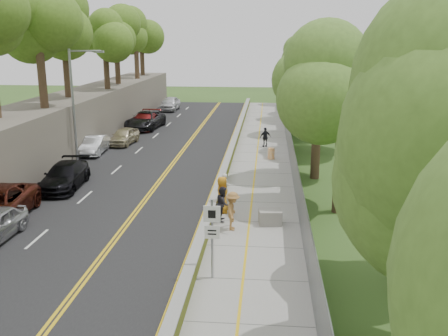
% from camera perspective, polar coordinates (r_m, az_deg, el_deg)
% --- Properties ---
extents(ground, '(140.00, 140.00, 0.00)m').
position_cam_1_polar(ground, '(21.99, -3.20, -8.85)').
color(ground, '#33511E').
rests_on(ground, ground).
extents(road, '(11.20, 66.00, 0.04)m').
position_cam_1_polar(road, '(36.98, -8.16, 0.91)').
color(road, black).
rests_on(road, ground).
extents(sidewalk, '(4.20, 66.00, 0.05)m').
position_cam_1_polar(sidewalk, '(36.01, 4.25, 0.65)').
color(sidewalk, gray).
rests_on(sidewalk, ground).
extents(jersey_barrier, '(0.42, 66.00, 0.60)m').
position_cam_1_polar(jersey_barrier, '(36.05, 0.60, 1.16)').
color(jersey_barrier, '#B2CC10').
rests_on(jersey_barrier, ground).
extents(rock_embankment, '(5.00, 66.00, 4.00)m').
position_cam_1_polar(rock_embankment, '(39.22, -19.90, 3.93)').
color(rock_embankment, '#595147').
rests_on(rock_embankment, ground).
extents(chainlink_fence, '(0.04, 66.00, 2.00)m').
position_cam_1_polar(chainlink_fence, '(35.82, 7.64, 2.09)').
color(chainlink_fence, slate).
rests_on(chainlink_fence, ground).
extents(trees_embankment, '(6.40, 66.00, 13.00)m').
position_cam_1_polar(trees_embankment, '(38.44, -20.35, 16.46)').
color(trees_embankment, '#568024').
rests_on(trees_embankment, rock_embankment).
extents(trees_fenceside, '(7.00, 66.00, 14.00)m').
position_cam_1_polar(trees_fenceside, '(35.19, 11.88, 11.56)').
color(trees_fenceside, olive).
rests_on(trees_fenceside, ground).
extents(streetlight, '(2.52, 0.22, 8.00)m').
position_cam_1_polar(streetlight, '(36.73, -16.57, 7.69)').
color(streetlight, gray).
rests_on(streetlight, ground).
extents(signpost, '(0.62, 0.09, 3.10)m').
position_cam_1_polar(signpost, '(18.35, -1.37, -7.14)').
color(signpost, gray).
rests_on(signpost, sidewalk).
extents(construction_barrel, '(0.50, 0.50, 0.83)m').
position_cam_1_polar(construction_barrel, '(36.88, 5.42, 1.67)').
color(construction_barrel, '#FC7600').
rests_on(construction_barrel, sidewalk).
extents(concrete_block, '(1.15, 0.91, 0.71)m').
position_cam_1_polar(concrete_block, '(24.17, 5.29, -5.62)').
color(concrete_block, gray).
rests_on(concrete_block, sidewalk).
extents(car_3, '(2.42, 5.20, 1.47)m').
position_cam_1_polar(car_3, '(31.15, -17.74, -0.87)').
color(car_3, black).
rests_on(car_3, road).
extents(car_4, '(1.96, 4.18, 1.38)m').
position_cam_1_polar(car_4, '(42.62, -11.35, 3.60)').
color(car_4, '#BBAE89').
rests_on(car_4, road).
extents(car_5, '(1.67, 4.18, 1.35)m').
position_cam_1_polar(car_5, '(39.68, -14.55, 2.57)').
color(car_5, silver).
rests_on(car_5, road).
extents(car_6, '(3.23, 6.15, 1.65)m').
position_cam_1_polar(car_6, '(49.53, -9.01, 5.41)').
color(car_6, black).
rests_on(car_6, road).
extents(car_7, '(2.38, 5.61, 1.61)m').
position_cam_1_polar(car_7, '(49.65, -8.98, 5.41)').
color(car_7, maroon).
rests_on(car_7, road).
extents(car_8, '(2.10, 4.93, 1.66)m').
position_cam_1_polar(car_8, '(61.63, -6.20, 7.34)').
color(car_8, silver).
rests_on(car_8, road).
extents(painter_0, '(0.78, 1.04, 1.90)m').
position_cam_1_polar(painter_0, '(25.46, -0.20, -3.06)').
color(painter_0, '#C17B19').
rests_on(painter_0, sidewalk).
extents(painter_1, '(0.41, 0.59, 1.55)m').
position_cam_1_polar(painter_1, '(27.32, 0.17, -2.20)').
color(painter_1, silver).
rests_on(painter_1, sidewalk).
extents(painter_2, '(0.66, 0.84, 1.73)m').
position_cam_1_polar(painter_2, '(24.37, -0.10, -4.10)').
color(painter_2, black).
rests_on(painter_2, sidewalk).
extents(painter_3, '(0.71, 1.20, 1.83)m').
position_cam_1_polar(painter_3, '(23.24, 0.99, -4.93)').
color(painter_3, '#9D6D38').
rests_on(painter_3, sidewalk).
extents(person_far, '(1.02, 0.72, 1.60)m').
position_cam_1_polar(person_far, '(40.84, 4.75, 3.53)').
color(person_far, black).
rests_on(person_far, sidewalk).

